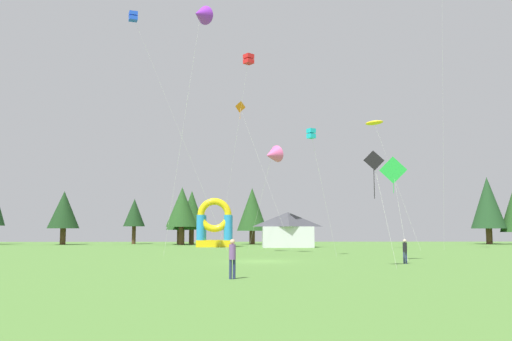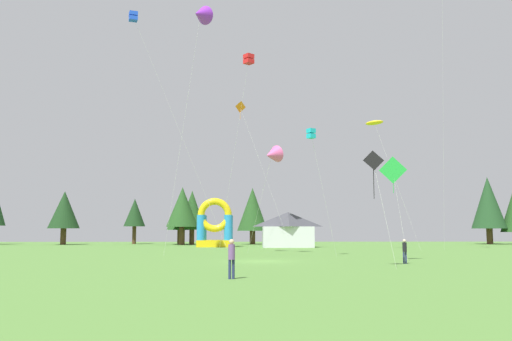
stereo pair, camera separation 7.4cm
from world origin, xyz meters
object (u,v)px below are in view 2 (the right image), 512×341
kite_red_box (249,59)px  kite_pink_delta (272,155)px  kite_black_diamond (373,163)px  festival_tent (288,230)px  kite_green_diamond (393,172)px  kite_yellow_parafoil (374,123)px  kite_blue_box (134,17)px  kite_purple_delta (200,15)px  person_left_edge (405,249)px  kite_orange_diamond (240,109)px  person_near_camera (232,255)px  inflatable_yellow_castle (215,228)px  kite_cyan_box (311,134)px

kite_red_box → kite_pink_delta: kite_red_box is taller
kite_black_diamond → kite_red_box: kite_red_box is taller
kite_black_diamond → festival_tent: bearing=93.2°
kite_green_diamond → kite_yellow_parafoil: (3.94, 20.22, 7.62)m
kite_blue_box → kite_yellow_parafoil: bearing=9.5°
kite_purple_delta → kite_black_diamond: kite_purple_delta is taller
kite_black_diamond → person_left_edge: bearing=50.3°
kite_orange_diamond → festival_tent: 16.13m
festival_tent → person_left_edge: bearing=-81.6°
kite_yellow_parafoil → kite_red_box: bearing=-177.1°
kite_red_box → kite_yellow_parafoil: (13.99, 0.71, -6.88)m
kite_black_diamond → kite_yellow_parafoil: size_ratio=0.46×
kite_pink_delta → person_near_camera: (-3.34, -24.91, -8.06)m
inflatable_yellow_castle → kite_green_diamond: bearing=-65.5°
person_left_edge → inflatable_yellow_castle: bearing=-82.3°
kite_purple_delta → festival_tent: bearing=66.5°
kite_orange_diamond → kite_purple_delta: bearing=-101.9°
kite_red_box → kite_yellow_parafoil: 15.60m
kite_black_diamond → kite_pink_delta: kite_pink_delta is taller
kite_yellow_parafoil → kite_cyan_box: bearing=-122.0°
kite_orange_diamond → inflatable_yellow_castle: bearing=114.0°
person_left_edge → festival_tent: size_ratio=0.25×
inflatable_yellow_castle → kite_purple_delta: bearing=-90.8°
kite_purple_delta → person_near_camera: kite_purple_delta is taller
kite_red_box → festival_tent: bearing=61.7°
person_left_edge → person_near_camera: size_ratio=0.89×
festival_tent → kite_green_diamond: bearing=-80.2°
kite_pink_delta → kite_purple_delta: bearing=-146.4°
kite_green_diamond → kite_blue_box: bearing=144.2°
kite_orange_diamond → person_near_camera: 40.32m
festival_tent → person_near_camera: bearing=-98.5°
kite_pink_delta → inflatable_yellow_castle: 21.59m
kite_red_box → kite_pink_delta: size_ratio=2.13×
kite_cyan_box → festival_tent: size_ratio=1.69×
kite_blue_box → kite_green_diamond: (22.02, -15.90, -17.72)m
kite_orange_diamond → kite_blue_box: size_ratio=0.69×
kite_cyan_box → kite_pink_delta: 6.39m
kite_cyan_box → person_near_camera: size_ratio=5.92×
kite_black_diamond → inflatable_yellow_castle: size_ratio=1.08×
kite_black_diamond → kite_pink_delta: (-4.96, 17.84, 2.98)m
inflatable_yellow_castle → kite_pink_delta: bearing=-72.6°
kite_yellow_parafoil → inflatable_yellow_castle: size_ratio=2.33×
kite_cyan_box → festival_tent: bearing=89.8°
kite_pink_delta → person_near_camera: bearing=-97.6°
kite_cyan_box → kite_pink_delta: bearing=117.6°
kite_green_diamond → person_left_edge: 6.21m
kite_purple_delta → kite_yellow_parafoil: size_ratio=1.52×
kite_blue_box → inflatable_yellow_castle: bearing=62.3°
kite_green_diamond → kite_red_box: 26.30m
kite_blue_box → kite_black_diamond: size_ratio=3.70×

